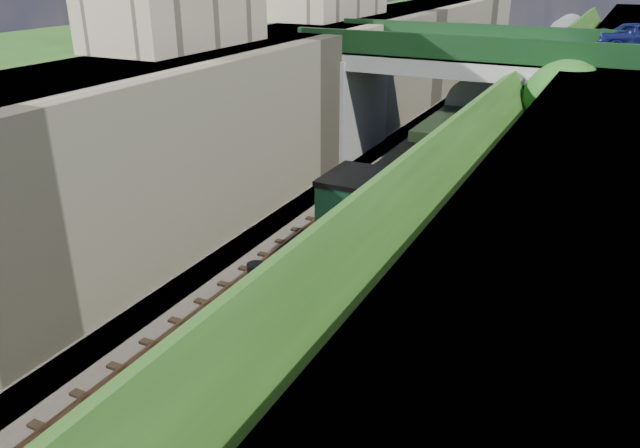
{
  "coord_description": "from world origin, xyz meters",
  "views": [
    {
      "loc": [
        8.22,
        -8.12,
        10.47
      ],
      "look_at": [
        0.0,
        8.45,
        2.58
      ],
      "focal_mm": 35.0,
      "sensor_mm": 36.0,
      "label": 1
    }
  ],
  "objects_px": {
    "tree": "(567,105)",
    "locomotive": "(329,274)",
    "road_bridge": "(471,94)",
    "tender": "(410,202)"
  },
  "relations": [
    {
      "from": "road_bridge",
      "to": "tree",
      "type": "xyz_separation_m",
      "value": [
        4.97,
        -3.44,
        0.57
      ]
    },
    {
      "from": "tree",
      "to": "locomotive",
      "type": "bearing_deg",
      "value": -108.72
    },
    {
      "from": "road_bridge",
      "to": "locomotive",
      "type": "relative_size",
      "value": 1.56
    },
    {
      "from": "road_bridge",
      "to": "tender",
      "type": "distance_m",
      "value": 10.29
    },
    {
      "from": "tender",
      "to": "locomotive",
      "type": "bearing_deg",
      "value": -90.0
    },
    {
      "from": "locomotive",
      "to": "tender",
      "type": "xyz_separation_m",
      "value": [
        -0.0,
        7.36,
        -0.27
      ]
    },
    {
      "from": "locomotive",
      "to": "tender",
      "type": "bearing_deg",
      "value": 90.0
    },
    {
      "from": "tree",
      "to": "tender",
      "type": "xyz_separation_m",
      "value": [
        -4.71,
        -6.55,
        -3.03
      ]
    },
    {
      "from": "road_bridge",
      "to": "tree",
      "type": "bearing_deg",
      "value": -34.72
    },
    {
      "from": "locomotive",
      "to": "tender",
      "type": "relative_size",
      "value": 1.7
    }
  ]
}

